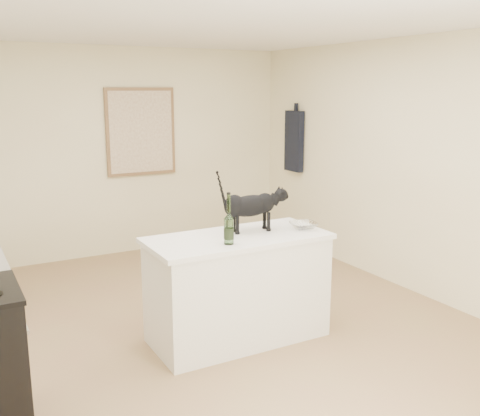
% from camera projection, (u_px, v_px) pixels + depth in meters
% --- Properties ---
extents(floor, '(5.50, 5.50, 0.00)m').
position_uv_depth(floor, '(217.00, 331.00, 4.83)').
color(floor, olive).
rests_on(floor, ground).
extents(ceiling, '(5.50, 5.50, 0.00)m').
position_uv_depth(ceiling, '(214.00, 21.00, 4.28)').
color(ceiling, white).
rests_on(ceiling, ground).
extents(wall_back, '(4.50, 0.00, 4.50)m').
position_uv_depth(wall_back, '(118.00, 153.00, 6.91)').
color(wall_back, beige).
rests_on(wall_back, ground).
extents(wall_right, '(0.00, 5.50, 5.50)m').
position_uv_depth(wall_right, '(413.00, 167.00, 5.62)').
color(wall_right, beige).
rests_on(wall_right, ground).
extents(island_base, '(1.44, 0.67, 0.86)m').
position_uv_depth(island_base, '(238.00, 290.00, 4.62)').
color(island_base, white).
rests_on(island_base, floor).
extents(island_top, '(1.50, 0.70, 0.04)m').
position_uv_depth(island_top, '(238.00, 238.00, 4.52)').
color(island_top, white).
rests_on(island_top, island_base).
extents(artwork_frame, '(0.90, 0.03, 1.10)m').
position_uv_depth(artwork_frame, '(141.00, 132.00, 6.97)').
color(artwork_frame, brown).
rests_on(artwork_frame, wall_back).
extents(artwork_canvas, '(0.82, 0.00, 1.02)m').
position_uv_depth(artwork_canvas, '(141.00, 132.00, 6.96)').
color(artwork_canvas, beige).
rests_on(artwork_canvas, wall_back).
extents(hanging_garment, '(0.08, 0.34, 0.80)m').
position_uv_depth(hanging_garment, '(294.00, 141.00, 7.32)').
color(hanging_garment, black).
rests_on(hanging_garment, wall_right).
extents(black_cat, '(0.59, 0.24, 0.40)m').
position_uv_depth(black_cat, '(250.00, 209.00, 4.61)').
color(black_cat, black).
rests_on(black_cat, island_top).
extents(wine_bottle, '(0.09, 0.09, 0.36)m').
position_uv_depth(wine_bottle, '(229.00, 222.00, 4.24)').
color(wine_bottle, '#2F5E25').
rests_on(wine_bottle, island_top).
extents(glass_bowl, '(0.28, 0.28, 0.06)m').
position_uv_depth(glass_bowl, '(303.00, 226.00, 4.73)').
color(glass_bowl, white).
rests_on(glass_bowl, island_top).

